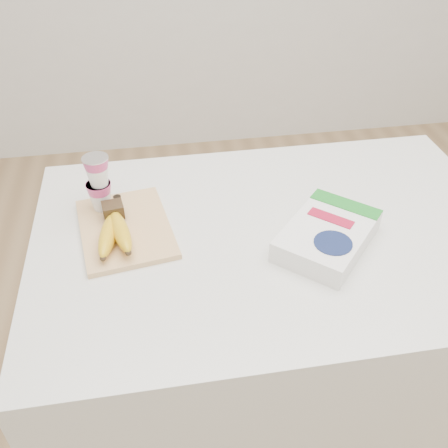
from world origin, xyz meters
The scene contains 6 objects.
room centered at (0.00, 0.00, 1.35)m, with size 4.00×4.00×4.00m.
table centered at (0.00, 0.00, 0.43)m, with size 1.15×0.77×0.86m, color silver.
cutting_board centered at (-0.35, 0.06, 0.87)m, with size 0.20×0.28×0.01m, color #E9CC80.
bananas centered at (-0.38, 0.02, 0.90)m, with size 0.09×0.20×0.06m.
yogurt_stack centered at (-0.41, 0.14, 0.95)m, with size 0.07×0.06×0.14m.
cereal_box centered at (0.10, -0.07, 0.89)m, with size 0.29×0.29×0.05m.
Camera 1 is at (-0.27, -0.89, 1.61)m, focal length 40.00 mm.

